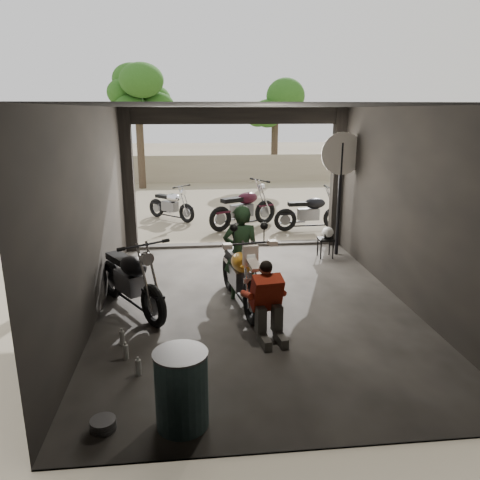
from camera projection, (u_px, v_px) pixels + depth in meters
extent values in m
plane|color=#7A6D56|center=(255.00, 305.00, 7.80)|extent=(80.00, 80.00, 0.00)
cube|color=#2D2B28|center=(255.00, 304.00, 7.80)|extent=(5.00, 7.00, 0.02)
plane|color=black|center=(256.00, 106.00, 6.95)|extent=(7.00, 7.00, 0.00)
cube|color=black|center=(311.00, 295.00, 4.02)|extent=(5.00, 0.02, 3.20)
cube|color=black|center=(93.00, 215.00, 7.12)|extent=(0.02, 7.00, 3.20)
cube|color=black|center=(407.00, 208.00, 7.63)|extent=(0.02, 7.00, 3.20)
cube|color=black|center=(128.00, 182.00, 10.37)|extent=(0.24, 0.24, 3.20)
cube|color=black|center=(337.00, 179.00, 10.85)|extent=(0.24, 0.24, 3.20)
cube|color=black|center=(235.00, 116.00, 10.27)|extent=(5.00, 0.16, 0.36)
cube|color=#2D2B28|center=(235.00, 245.00, 11.15)|extent=(5.00, 0.25, 0.08)
cube|color=gray|center=(213.00, 168.00, 21.06)|extent=(18.00, 0.30, 1.20)
cylinder|color=#382B1E|center=(140.00, 144.00, 19.00)|extent=(0.30, 0.30, 3.58)
ellipsoid|color=#1E4C14|center=(137.00, 86.00, 18.39)|extent=(2.20, 2.20, 3.14)
cylinder|color=#382B1E|center=(275.00, 145.00, 21.07)|extent=(0.30, 0.30, 3.20)
ellipsoid|color=#1E4C14|center=(275.00, 99.00, 20.53)|extent=(2.20, 2.20, 2.80)
imported|color=black|center=(241.00, 253.00, 7.82)|extent=(0.64, 0.45, 1.65)
cube|color=black|center=(326.00, 239.00, 10.17)|extent=(0.32, 0.32, 0.04)
cylinder|color=black|center=(321.00, 251.00, 10.08)|extent=(0.03, 0.03, 0.43)
cylinder|color=black|center=(333.00, 250.00, 10.11)|extent=(0.03, 0.03, 0.43)
cylinder|color=black|center=(318.00, 247.00, 10.34)|extent=(0.03, 0.03, 0.43)
cylinder|color=black|center=(329.00, 247.00, 10.37)|extent=(0.03, 0.03, 0.43)
ellipsoid|color=silver|center=(328.00, 233.00, 10.14)|extent=(0.28, 0.30, 0.25)
cylinder|color=#3A5E63|center=(182.00, 391.00, 4.70)|extent=(0.67, 0.67, 0.83)
cylinder|color=black|center=(339.00, 201.00, 10.17)|extent=(0.08, 0.08, 2.48)
cylinder|color=white|center=(342.00, 154.00, 9.88)|extent=(0.90, 0.03, 0.90)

